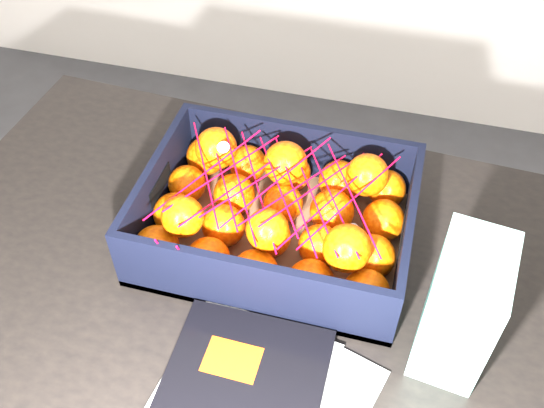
# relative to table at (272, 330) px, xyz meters

# --- Properties ---
(room_shell) EXTENTS (3.54, 3.54, 2.50)m
(room_shell) POSITION_rel_table_xyz_m (0.03, -0.27, 0.60)
(room_shell) COLOR silver
(room_shell) RESTS_ON ground
(table) EXTENTS (1.24, 0.87, 0.75)m
(table) POSITION_rel_table_xyz_m (0.00, 0.00, 0.00)
(table) COLOR black
(table) RESTS_ON ground
(produce_crate) EXTENTS (0.41, 0.31, 0.12)m
(produce_crate) POSITION_rel_table_xyz_m (-0.02, 0.11, 0.13)
(produce_crate) COLOR brown
(produce_crate) RESTS_ON table
(clementine_heap) EXTENTS (0.39, 0.29, 0.12)m
(clementine_heap) POSITION_rel_table_xyz_m (-0.02, 0.11, 0.16)
(clementine_heap) COLOR #F05405
(clementine_heap) RESTS_ON produce_crate
(mesh_net) EXTENTS (0.34, 0.27, 0.09)m
(mesh_net) POSITION_rel_table_xyz_m (-0.03, 0.10, 0.22)
(mesh_net) COLOR red
(mesh_net) RESTS_ON clementine_heap
(retail_carton) EXTENTS (0.10, 0.14, 0.20)m
(retail_carton) POSITION_rel_table_xyz_m (0.26, -0.02, 0.20)
(retail_carton) COLOR white
(retail_carton) RESTS_ON table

